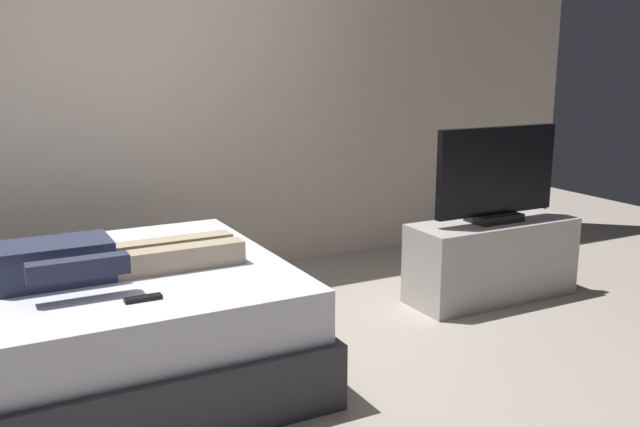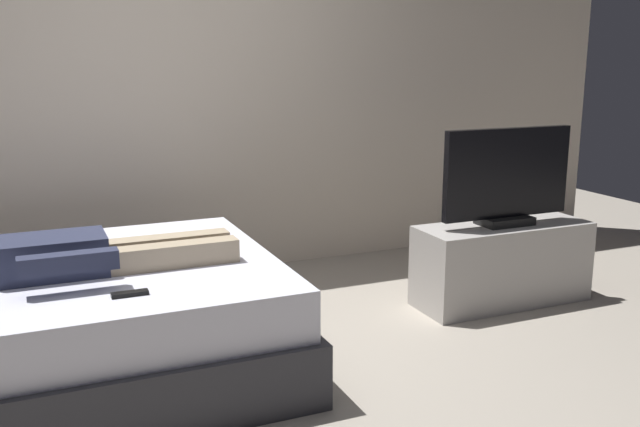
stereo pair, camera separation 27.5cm
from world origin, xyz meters
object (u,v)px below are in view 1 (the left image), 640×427
Objects in this scene: tv_stand at (492,260)px; bed at (81,331)px; person at (86,261)px; remote at (143,298)px; tv at (496,176)px.

bed is at bearing -178.93° from tv_stand.
person reaches higher than tv_stand.
tv_stand is (2.47, 0.14, -0.37)m from person.
person is 8.40× the size of remote.
bed is at bearing -178.93° from tv.
remote is at bearing -166.79° from tv_stand.
tv is at bearing 3.24° from person.
tv_stand is 0.53m from tv.
tv reaches higher than bed.
bed is 12.91× the size of remote.
tv is at bearing 0.00° from tv_stand.
bed is 0.37m from person.
tv reaches higher than tv_stand.
bed is at bearing 109.88° from remote.
bed is 2.50m from tv_stand.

